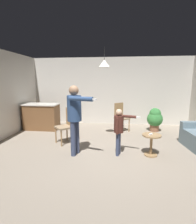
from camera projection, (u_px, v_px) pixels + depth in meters
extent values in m
plane|color=gray|center=(103.00, 155.00, 4.08)|extent=(7.68, 7.68, 0.00)
cube|color=beige|center=(110.00, 91.00, 6.96)|extent=(6.40, 0.10, 2.70)
cube|color=slate|center=(195.00, 132.00, 4.86)|extent=(0.86, 0.27, 0.63)
cylinder|color=#99754C|center=(183.00, 142.00, 4.91)|extent=(0.05, 0.05, 0.06)
cube|color=brown|center=(42.00, 117.00, 6.25)|extent=(1.20, 0.60, 0.91)
cube|color=beige|center=(41.00, 104.00, 6.16)|extent=(1.26, 0.66, 0.04)
cylinder|color=#99754C|center=(152.00, 135.00, 4.00)|extent=(0.44, 0.44, 0.03)
cylinder|color=#99754C|center=(151.00, 146.00, 4.05)|extent=(0.06, 0.06, 0.49)
cylinder|color=#99754C|center=(151.00, 155.00, 4.09)|extent=(0.31, 0.31, 0.03)
cylinder|color=#384260|center=(77.00, 137.00, 4.17)|extent=(0.12, 0.12, 0.84)
cylinder|color=#384260|center=(73.00, 139.00, 4.01)|extent=(0.12, 0.12, 0.84)
cylinder|color=navy|center=(74.00, 108.00, 3.95)|extent=(0.33, 0.33, 0.60)
sphere|color=#9E7556|center=(74.00, 90.00, 3.88)|extent=(0.23, 0.23, 0.23)
cylinder|color=navy|center=(78.00, 108.00, 4.14)|extent=(0.10, 0.10, 0.56)
cylinder|color=navy|center=(81.00, 99.00, 3.63)|extent=(0.57, 0.25, 0.10)
cube|color=white|center=(94.00, 99.00, 3.51)|extent=(0.13, 0.07, 0.04)
cylinder|color=#384260|center=(119.00, 143.00, 4.13)|extent=(0.08, 0.08, 0.57)
cylinder|color=#384260|center=(118.00, 144.00, 4.02)|extent=(0.08, 0.08, 0.57)
cylinder|color=#4C261E|center=(119.00, 124.00, 3.99)|extent=(0.23, 0.23, 0.40)
sphere|color=#D8AD8C|center=(119.00, 112.00, 3.94)|extent=(0.15, 0.15, 0.15)
cylinder|color=#4C261E|center=(128.00, 116.00, 4.00)|extent=(0.38, 0.17, 0.07)
cube|color=white|center=(138.00, 117.00, 3.92)|extent=(0.13, 0.07, 0.04)
cylinder|color=#4C261E|center=(117.00, 126.00, 3.87)|extent=(0.07, 0.07, 0.38)
cylinder|color=#99754C|center=(73.00, 136.00, 4.83)|extent=(0.04, 0.04, 0.45)
cylinder|color=#99754C|center=(67.00, 133.00, 5.11)|extent=(0.04, 0.04, 0.45)
cylinder|color=#99754C|center=(61.00, 138.00, 4.61)|extent=(0.04, 0.04, 0.45)
cylinder|color=#99754C|center=(56.00, 135.00, 4.89)|extent=(0.04, 0.04, 0.45)
cube|color=#997F60|center=(64.00, 127.00, 4.82)|extent=(0.59, 0.59, 0.05)
cube|color=#99754C|center=(70.00, 117.00, 4.88)|extent=(0.29, 0.30, 0.50)
cylinder|color=#99754C|center=(122.00, 123.00, 6.26)|extent=(0.04, 0.04, 0.45)
cylinder|color=#99754C|center=(115.00, 125.00, 6.07)|extent=(0.04, 0.04, 0.45)
cylinder|color=#99754C|center=(129.00, 125.00, 5.96)|extent=(0.04, 0.04, 0.45)
cylinder|color=#99754C|center=(121.00, 127.00, 5.77)|extent=(0.04, 0.04, 0.45)
cube|color=#997F60|center=(122.00, 118.00, 5.97)|extent=(0.59, 0.59, 0.05)
cube|color=#99754C|center=(119.00, 110.00, 6.08)|extent=(0.32, 0.27, 0.50)
cylinder|color=brown|center=(154.00, 128.00, 6.06)|extent=(0.32, 0.32, 0.25)
sphere|color=#387F3D|center=(155.00, 119.00, 6.00)|extent=(0.54, 0.54, 0.54)
sphere|color=#387F3D|center=(155.00, 114.00, 5.97)|extent=(0.41, 0.41, 0.41)
cube|color=white|center=(151.00, 134.00, 3.97)|extent=(0.11, 0.12, 0.04)
cone|color=silver|center=(104.00, 63.00, 4.71)|extent=(0.32, 0.32, 0.20)
cylinder|color=black|center=(104.00, 53.00, 4.66)|extent=(0.01, 0.01, 0.36)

